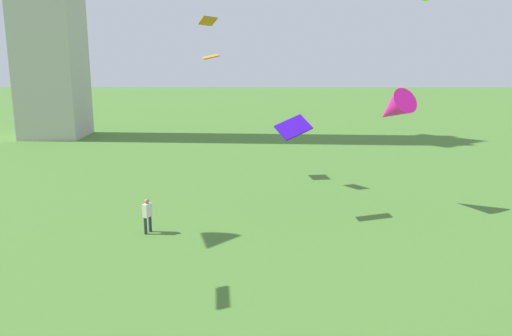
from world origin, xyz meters
TOP-DOWN VIEW (x-y plane):
  - person_2 at (-2.91, 19.97)m, footprint 0.40×0.49m
  - kite_flying_4 at (9.32, 24.50)m, footprint 2.42×2.86m
  - kite_flying_5 at (3.96, 22.66)m, footprint 1.95×1.48m
  - kite_flying_6 at (-0.83, 29.03)m, footprint 1.27×1.43m
  - kite_flying_7 at (-0.92, 31.45)m, footprint 1.26×1.61m

SIDE VIEW (x-z plane):
  - person_2 at x=-2.91m, z-range 0.11..1.75m
  - kite_flying_5 at x=3.96m, z-range 4.00..5.17m
  - kite_flying_4 at x=9.32m, z-range 4.14..6.43m
  - kite_flying_7 at x=-0.92m, z-range 7.72..8.08m
  - kite_flying_6 at x=-0.83m, z-range 9.74..10.28m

